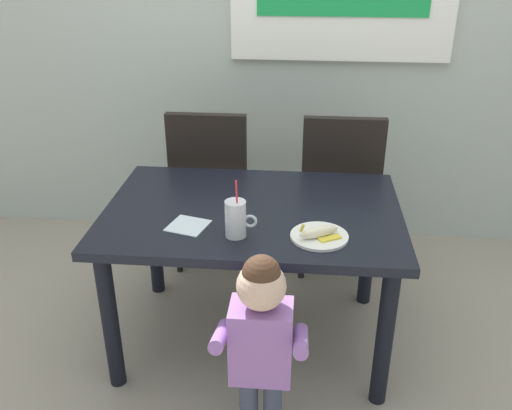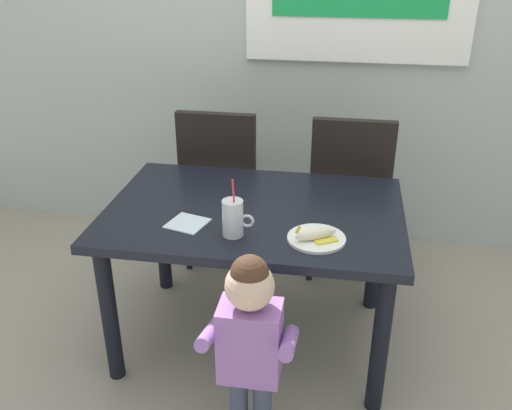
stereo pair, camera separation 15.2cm
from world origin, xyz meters
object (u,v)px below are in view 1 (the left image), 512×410
Objects in this scene: milk_cup at (236,221)px; peeled_banana at (319,232)px; paper_napkin at (188,226)px; dining_chair_left at (212,180)px; toddler_standing at (261,333)px; snack_plate at (319,236)px; dining_table at (253,228)px; dining_chair_right at (339,185)px.

peeled_banana is at bearing 0.15° from milk_cup.
dining_chair_left is at bearing 93.12° from paper_napkin.
toddler_standing is 0.47m from snack_plate.
milk_cup reaches higher than snack_plate.
paper_napkin is at bearing 128.11° from toddler_standing.
snack_plate is at bearing -5.03° from paper_napkin.
dining_table is 1.34× the size of dining_chair_right.
dining_chair_right is 3.82× the size of milk_cup.
peeled_banana reaches higher than snack_plate.
dining_chair_left is 1.15× the size of toddler_standing.
toddler_standing is at bearing 75.69° from dining_chair_right.
dining_chair_right is 6.40× the size of paper_napkin.
peeled_banana is at bearing 122.60° from dining_chair_left.
dining_chair_right reaches higher than peeled_banana.
dining_chair_left is 0.71m from dining_chair_right.
paper_napkin is at bearing 174.97° from snack_plate.
dining_chair_left reaches higher than snack_plate.
dining_chair_right is at bearing 81.92° from peeled_banana.
milk_cup is at bearing -99.65° from dining_table.
snack_plate is (0.29, -0.23, 0.11)m from dining_table.
snack_plate is (0.58, -0.89, 0.17)m from dining_chair_left.
toddler_standing is at bearing -51.89° from paper_napkin.
dining_chair_left is at bearing 122.60° from peeled_banana.
milk_cup is 1.09× the size of snack_plate.
dining_table is 1.54× the size of toddler_standing.
paper_napkin reaches higher than dining_table.
milk_cup is (-0.04, -0.25, 0.17)m from dining_table.
toddler_standing is 0.58m from paper_napkin.
toddler_standing reaches higher than snack_plate.
toddler_standing is 3.64× the size of snack_plate.
snack_plate is 1.53× the size of paper_napkin.
dining_table is 0.40m from peeled_banana.
peeled_banana is at bearing -40.88° from dining_table.
dining_chair_right is (0.71, -0.00, 0.00)m from dining_chair_left.
dining_chair_left is 0.97m from milk_cup.
toddler_standing is at bearing -70.50° from milk_cup.
peeled_banana is at bearing 81.92° from dining_chair_right.
dining_table is 0.73m from dining_chair_left.
dining_table is 5.13× the size of milk_cup.
toddler_standing is at bearing -118.04° from peeled_banana.
paper_napkin is at bearing -143.15° from dining_table.
toddler_standing is (0.38, -1.28, -0.02)m from dining_chair_left.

